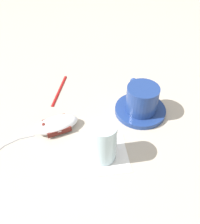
# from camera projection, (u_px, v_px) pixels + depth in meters

# --- Properties ---
(ground_plane) EXTENTS (3.00, 3.00, 0.00)m
(ground_plane) POSITION_uv_depth(u_px,v_px,m) (106.00, 127.00, 0.66)
(ground_plane) COLOR #B2A899
(saucer) EXTENTS (0.14, 0.14, 0.01)m
(saucer) POSITION_uv_depth(u_px,v_px,m) (140.00, 110.00, 0.70)
(saucer) COLOR navy
(saucer) RESTS_ON ground
(coffee_cup) EXTENTS (0.09, 0.11, 0.07)m
(coffee_cup) POSITION_uv_depth(u_px,v_px,m) (142.00, 98.00, 0.67)
(coffee_cup) COLOR navy
(coffee_cup) RESTS_ON saucer
(computer_mouse) EXTENTS (0.13, 0.10, 0.03)m
(computer_mouse) POSITION_uv_depth(u_px,v_px,m) (56.00, 124.00, 0.65)
(computer_mouse) COLOR silver
(computer_mouse) RESTS_ON ground
(napkin_under_glass) EXTENTS (0.14, 0.14, 0.00)m
(napkin_under_glass) POSITION_uv_depth(u_px,v_px,m) (103.00, 154.00, 0.60)
(napkin_under_glass) COLOR white
(napkin_under_glass) RESTS_ON ground
(drinking_glass) EXTENTS (0.06, 0.06, 0.10)m
(drinking_glass) POSITION_uv_depth(u_px,v_px,m) (102.00, 142.00, 0.56)
(drinking_glass) COLOR silver
(drinking_glass) RESTS_ON napkin_under_glass
(pen) EXTENTS (0.02, 0.16, 0.01)m
(pen) POSITION_uv_depth(u_px,v_px,m) (60.00, 89.00, 0.77)
(pen) COLOR #B21919
(pen) RESTS_ON ground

